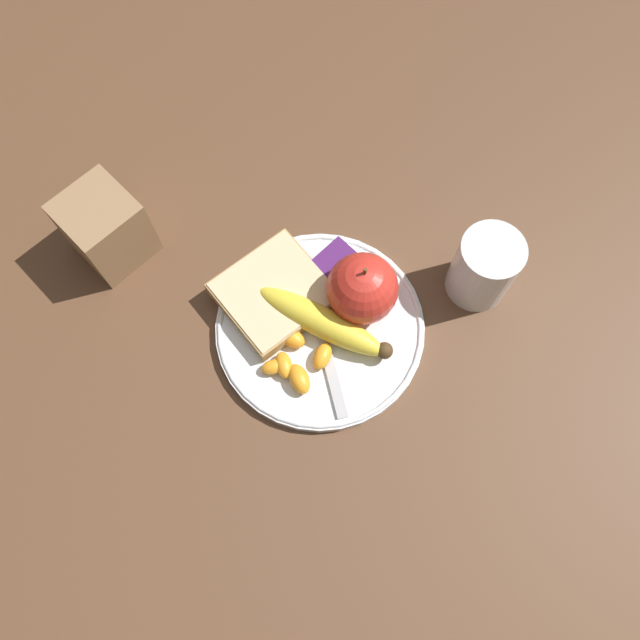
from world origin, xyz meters
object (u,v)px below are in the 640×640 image
at_px(juice_glass, 483,269).
at_px(fork, 322,334).
at_px(plate, 320,328).
at_px(condiment_caddy, 106,228).
at_px(jam_packet, 336,263).
at_px(banana, 327,322).
at_px(bread_slice, 275,293).
at_px(apple, 362,289).

bearing_deg(juice_glass, fork, 155.64).
distance_m(plate, condiment_caddy, 0.27).
bearing_deg(jam_packet, banana, -142.67).
xyz_separation_m(plate, juice_glass, (0.17, -0.09, 0.03)).
height_order(banana, bread_slice, banana).
xyz_separation_m(bread_slice, condiment_caddy, (-0.09, 0.18, 0.02)).
bearing_deg(banana, bread_slice, 103.46).
bearing_deg(jam_packet, apple, -102.77).
distance_m(fork, condiment_caddy, 0.27).
xyz_separation_m(bread_slice, fork, (0.01, -0.07, -0.01)).
bearing_deg(condiment_caddy, jam_packet, -51.79).
relative_size(juice_glass, bread_slice, 0.73).
height_order(plate, banana, banana).
bearing_deg(apple, fork, 176.60).
xyz_separation_m(banana, jam_packet, (0.06, 0.05, -0.01)).
bearing_deg(juice_glass, condiment_caddy, 128.75).
xyz_separation_m(juice_glass, fork, (-0.17, 0.08, -0.03)).
bearing_deg(plate, fork, -123.74).
distance_m(juice_glass, fork, 0.19).
relative_size(banana, bread_slice, 1.29).
bearing_deg(fork, jam_packet, -24.59).
distance_m(plate, jam_packet, 0.08).
distance_m(jam_packet, condiment_caddy, 0.26).
xyz_separation_m(plate, banana, (0.00, -0.01, 0.02)).
bearing_deg(jam_packet, fork, -145.76).
height_order(apple, bread_slice, apple).
distance_m(banana, fork, 0.02).
distance_m(apple, banana, 0.05).
relative_size(banana, jam_packet, 3.48).
bearing_deg(fork, apple, -62.22).
bearing_deg(plate, apple, -12.27).
height_order(fork, condiment_caddy, condiment_caddy).
relative_size(bread_slice, condiment_caddy, 1.36).
relative_size(fork, jam_packet, 3.27).
distance_m(bread_slice, condiment_caddy, 0.21).
xyz_separation_m(apple, jam_packet, (0.01, 0.05, -0.03)).
bearing_deg(bread_slice, banana, -76.54).
bearing_deg(plate, bread_slice, 100.45).
xyz_separation_m(fork, condiment_caddy, (-0.09, 0.25, 0.03)).
height_order(juice_glass, fork, juice_glass).
bearing_deg(apple, jam_packet, 77.23).
bearing_deg(plate, jam_packet, 31.48).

